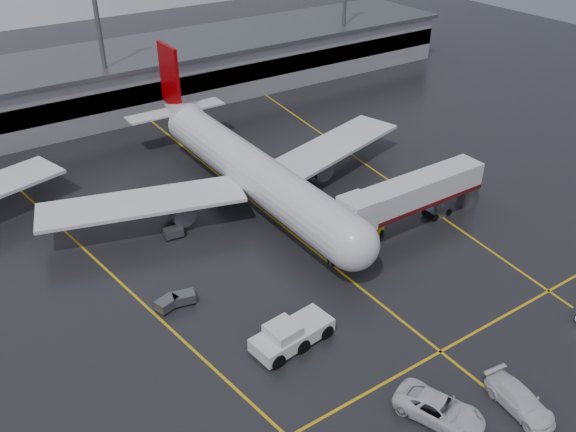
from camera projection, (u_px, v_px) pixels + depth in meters
ground at (293, 234)px, 66.44m from camera, size 220.00×220.00×0.00m
apron_line_centre at (293, 234)px, 66.44m from camera, size 0.25×90.00×0.02m
apron_line_stop at (441, 352)px, 50.83m from camera, size 60.00×0.25×0.02m
apron_line_left at (84, 249)px, 63.96m from camera, size 9.99×69.35×0.02m
apron_line_right at (361, 161)px, 82.14m from camera, size 7.57×69.64×0.02m
terminal at (127, 79)px, 98.20m from camera, size 122.00×19.00×8.60m
light_mast_mid at (99, 27)px, 86.35m from camera, size 3.00×1.20×25.45m
main_airliner at (247, 167)px, 71.14m from camera, size 48.80×45.60×14.10m
jet_bridge at (414, 195)px, 65.83m from camera, size 19.90×3.40×6.05m
pushback_tractor at (290, 335)px, 51.07m from camera, size 7.58×3.85×2.61m
belt_loader at (370, 233)px, 65.51m from camera, size 3.96×2.70×2.32m
service_van_a at (440, 409)px, 44.42m from camera, size 5.25×7.36×1.86m
service_van_b at (520, 400)px, 45.26m from camera, size 3.08×6.14×1.71m
baggage_cart_a at (184, 298)px, 56.00m from camera, size 2.26×1.76×1.12m
baggage_cart_b at (167, 303)px, 55.29m from camera, size 2.29×1.82×1.12m
baggage_cart_c at (173, 232)px, 65.60m from camera, size 2.13×1.51×1.12m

